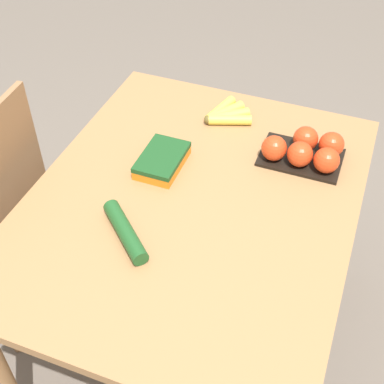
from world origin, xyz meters
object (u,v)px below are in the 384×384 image
tomato_pack (306,150)px  cucumber_near (125,231)px  banana_bunch (225,115)px  carrot_bag (162,159)px

tomato_pack → cucumber_near: tomato_pack is taller
banana_bunch → cucumber_near: 0.62m
tomato_pack → banana_bunch: bearing=67.8°
cucumber_near → tomato_pack: bearing=-38.3°
carrot_bag → cucumber_near: same height
banana_bunch → tomato_pack: size_ratio=0.63×
tomato_pack → carrot_bag: tomato_pack is taller
cucumber_near → carrot_bag: bearing=4.5°
banana_bunch → tomato_pack: (-0.12, -0.30, 0.03)m
banana_bunch → cucumber_near: bearing=172.5°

